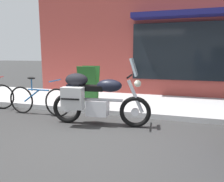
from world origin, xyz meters
TOP-DOWN VIEW (x-y plane):
  - ground_plane at (0.00, 0.00)m, footprint 80.00×80.00m
  - touring_motorcycle at (-0.51, 0.55)m, footprint 2.10×0.79m
  - parked_bicycle at (-2.07, 0.88)m, footprint 1.71×0.48m
  - sandwich_board_sign at (-1.34, 2.26)m, footprint 0.55×0.43m

SIDE VIEW (x-z plane):
  - ground_plane at x=0.00m, z-range 0.00..0.00m
  - parked_bicycle at x=-2.07m, z-range -0.09..0.84m
  - touring_motorcycle at x=-0.51m, z-range -0.09..1.30m
  - sandwich_board_sign at x=-1.34m, z-range 0.13..1.14m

